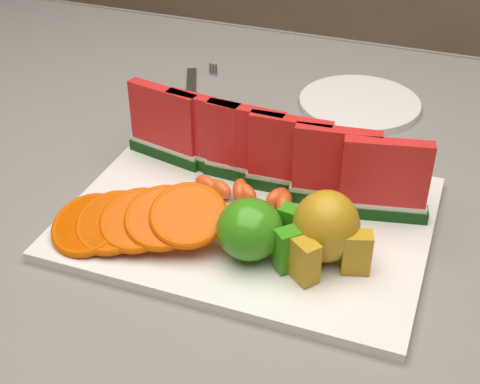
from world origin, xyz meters
TOP-DOWN VIEW (x-y plane):
  - table at (0.00, 0.00)m, footprint 1.40×0.90m
  - tablecloth at (0.00, 0.00)m, footprint 1.53×1.03m
  - platter at (0.07, -0.06)m, footprint 0.40×0.30m
  - apple_cluster at (0.10, -0.13)m, footprint 0.11×0.09m
  - pear_cluster at (0.17, -0.11)m, footprint 0.09×0.10m
  - side_plate at (0.13, 0.27)m, footprint 0.20×0.20m
  - fork at (-0.12, 0.22)m, footprint 0.08×0.19m
  - watermelon_row at (0.07, 0.00)m, footprint 0.39×0.07m
  - orange_fan_front at (-0.02, -0.14)m, footprint 0.20×0.13m
  - orange_fan_back at (0.04, 0.06)m, footprint 0.24×0.10m
  - tangerine_segments at (0.07, -0.04)m, footprint 0.17×0.04m

SIDE VIEW (x-z plane):
  - table at x=0.00m, z-range 0.28..1.03m
  - tablecloth at x=0.00m, z-range 0.62..0.82m
  - fork at x=-0.12m, z-range 0.76..0.76m
  - side_plate at x=0.13m, z-range 0.76..0.77m
  - platter at x=0.07m, z-range 0.76..0.77m
  - tangerine_segments at x=0.07m, z-range 0.77..0.79m
  - orange_fan_back at x=0.04m, z-range 0.77..0.81m
  - orange_fan_front at x=-0.02m, z-range 0.77..0.82m
  - apple_cluster at x=0.10m, z-range 0.77..0.83m
  - pear_cluster at x=0.17m, z-range 0.77..0.85m
  - watermelon_row at x=0.07m, z-range 0.77..0.87m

